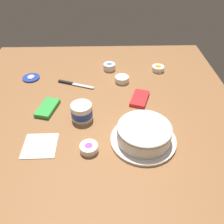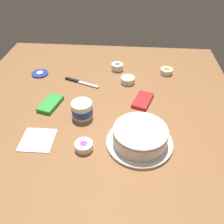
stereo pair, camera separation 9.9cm
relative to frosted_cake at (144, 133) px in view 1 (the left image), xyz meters
name	(u,v)px [view 1 (the left image)]	position (x,y,z in m)	size (l,w,h in m)	color
ground_plane	(98,106)	(-0.26, -0.21, -0.05)	(1.54, 1.54, 0.00)	#936038
frosted_cake	(144,133)	(0.00, 0.00, 0.00)	(0.30, 0.30, 0.10)	white
frosting_tub	(82,111)	(-0.17, -0.29, 0.00)	(0.11, 0.11, 0.09)	white
frosting_tub_lid	(31,78)	(-0.56, -0.64, -0.04)	(0.11, 0.11, 0.02)	#233DAD
spreading_knife	(73,84)	(-0.48, -0.37, -0.04)	(0.10, 0.23, 0.01)	silver
sprinkle_bowl_orange	(158,68)	(-0.64, 0.18, -0.03)	(0.08, 0.08, 0.04)	white
sprinkle_bowl_green	(122,79)	(-0.51, -0.07, -0.03)	(0.09, 0.09, 0.04)	white
sprinkle_bowl_blue	(109,66)	(-0.66, -0.14, -0.02)	(0.08, 0.08, 0.04)	white
sprinkle_bowl_rainbow	(89,148)	(0.05, -0.25, -0.03)	(0.08, 0.08, 0.04)	white
candy_box_lower	(48,108)	(-0.24, -0.48, -0.04)	(0.16, 0.08, 0.02)	green
candy_box_upper	(140,98)	(-0.31, 0.02, -0.04)	(0.15, 0.08, 0.02)	red
paper_napkin	(40,145)	(0.02, -0.47, -0.04)	(0.15, 0.15, 0.01)	white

